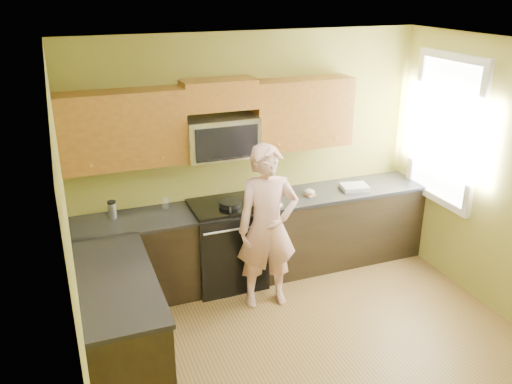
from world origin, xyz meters
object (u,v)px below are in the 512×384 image
woman (268,227)px  butter_tub (262,209)px  microwave (221,156)px  travel_mug (113,218)px  frying_pan (230,206)px  stove (227,244)px

woman → butter_tub: (0.07, 0.33, 0.06)m
microwave → butter_tub: bearing=-43.5°
microwave → travel_mug: bearing=179.8°
frying_pan → travel_mug: (-1.19, 0.19, -0.03)m
microwave → woman: bearing=-67.7°
frying_pan → stove: bearing=128.0°
travel_mug → stove: bearing=-6.3°
stove → butter_tub: butter_tub is taller
microwave → frying_pan: 0.53m
stove → woman: woman is taller
woman → travel_mug: bearing=164.2°
microwave → frying_pan: size_ratio=1.86×
frying_pan → butter_tub: frying_pan is taller
stove → frying_pan: frying_pan is taller
frying_pan → butter_tub: 0.34m
microwave → butter_tub: (0.33, -0.32, -0.53)m
stove → travel_mug: travel_mug is taller
woman → frying_pan: (-0.24, 0.46, 0.09)m
butter_tub → travel_mug: 1.54m
woman → travel_mug: 1.58m
stove → butter_tub: (0.33, -0.19, 0.45)m
microwave → travel_mug: size_ratio=4.08×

